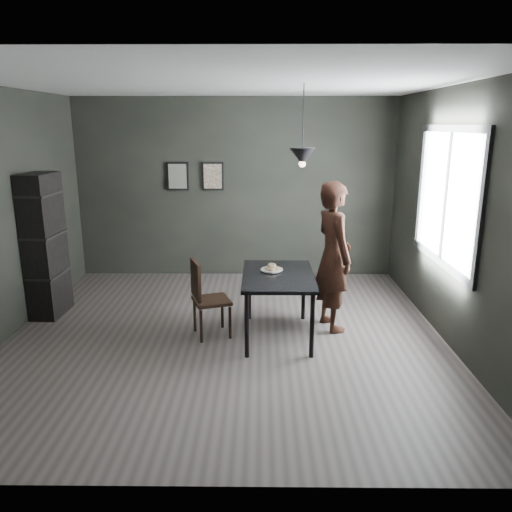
{
  "coord_description": "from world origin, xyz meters",
  "views": [
    {
      "loc": [
        0.4,
        -5.37,
        2.38
      ],
      "look_at": [
        0.35,
        0.05,
        0.95
      ],
      "focal_mm": 35.0,
      "sensor_mm": 36.0,
      "label": 1
    }
  ],
  "objects_px": {
    "white_plate": "(272,270)",
    "shelf_unit": "(44,246)",
    "pendant_lamp": "(302,156)",
    "wood_chair": "(205,294)",
    "cafe_table": "(278,281)",
    "woman": "(333,256)"
  },
  "relations": [
    {
      "from": "white_plate",
      "to": "shelf_unit",
      "type": "height_order",
      "value": "shelf_unit"
    },
    {
      "from": "white_plate",
      "to": "pendant_lamp",
      "type": "xyz_separation_m",
      "value": [
        0.32,
        -0.04,
        1.29
      ]
    },
    {
      "from": "wood_chair",
      "to": "cafe_table",
      "type": "bearing_deg",
      "value": -20.01
    },
    {
      "from": "wood_chair",
      "to": "pendant_lamp",
      "type": "xyz_separation_m",
      "value": [
        1.09,
        0.09,
        1.53
      ]
    },
    {
      "from": "white_plate",
      "to": "woman",
      "type": "distance_m",
      "value": 0.75
    },
    {
      "from": "woman",
      "to": "wood_chair",
      "type": "distance_m",
      "value": 1.56
    },
    {
      "from": "cafe_table",
      "to": "wood_chair",
      "type": "distance_m",
      "value": 0.85
    },
    {
      "from": "white_plate",
      "to": "cafe_table",
      "type": "bearing_deg",
      "value": -64.11
    },
    {
      "from": "wood_chair",
      "to": "pendant_lamp",
      "type": "bearing_deg",
      "value": -14.65
    },
    {
      "from": "wood_chair",
      "to": "woman",
      "type": "bearing_deg",
      "value": -9.04
    },
    {
      "from": "cafe_table",
      "to": "wood_chair",
      "type": "xyz_separation_m",
      "value": [
        -0.84,
        0.01,
        -0.15
      ]
    },
    {
      "from": "wood_chair",
      "to": "shelf_unit",
      "type": "distance_m",
      "value": 2.23
    },
    {
      "from": "shelf_unit",
      "to": "pendant_lamp",
      "type": "height_order",
      "value": "pendant_lamp"
    },
    {
      "from": "wood_chair",
      "to": "shelf_unit",
      "type": "height_order",
      "value": "shelf_unit"
    },
    {
      "from": "white_plate",
      "to": "shelf_unit",
      "type": "relative_size",
      "value": 0.13
    },
    {
      "from": "white_plate",
      "to": "woman",
      "type": "relative_size",
      "value": 0.13
    },
    {
      "from": "cafe_table",
      "to": "pendant_lamp",
      "type": "distance_m",
      "value": 1.41
    },
    {
      "from": "shelf_unit",
      "to": "pendant_lamp",
      "type": "distance_m",
      "value": 3.42
    },
    {
      "from": "white_plate",
      "to": "woman",
      "type": "bearing_deg",
      "value": 11.18
    },
    {
      "from": "wood_chair",
      "to": "pendant_lamp",
      "type": "relative_size",
      "value": 1.05
    },
    {
      "from": "cafe_table",
      "to": "pendant_lamp",
      "type": "relative_size",
      "value": 1.39
    },
    {
      "from": "woman",
      "to": "pendant_lamp",
      "type": "relative_size",
      "value": 2.05
    }
  ]
}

